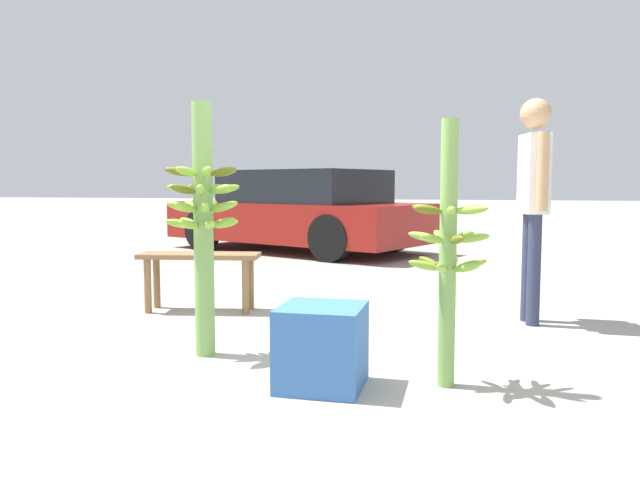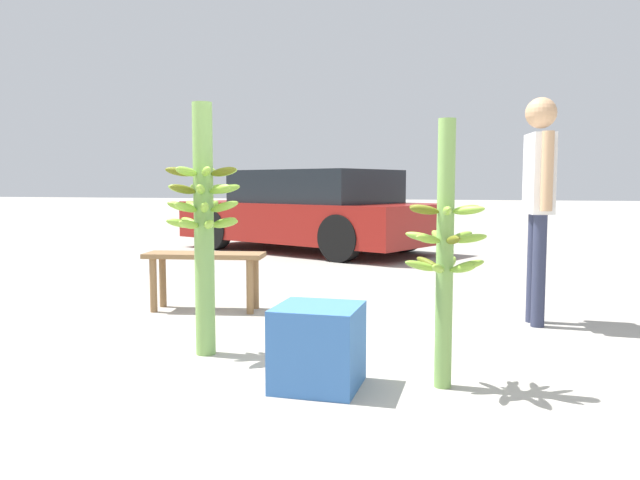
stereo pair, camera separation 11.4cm
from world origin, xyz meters
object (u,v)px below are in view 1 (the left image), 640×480
produce_crate (322,346)px  parked_car (299,212)px  banana_stalk_left (203,219)px  vendor_person (534,186)px  market_bench (200,265)px  banana_stalk_center (448,249)px

produce_crate → parked_car: bearing=106.1°
banana_stalk_left → parked_car: banana_stalk_left is taller
vendor_person → market_bench: 2.80m
vendor_person → parked_car: size_ratio=0.38×
banana_stalk_center → vendor_person: size_ratio=0.82×
market_bench → parked_car: (-0.43, 4.83, 0.24)m
vendor_person → produce_crate: (-1.24, -1.87, -0.85)m
parked_car → produce_crate: parked_car is taller
market_bench → parked_car: size_ratio=0.23×
parked_car → produce_crate: 6.83m
banana_stalk_left → parked_car: bearing=99.6°
banana_stalk_center → parked_car: banana_stalk_center is taller
parked_car → banana_stalk_left: bearing=-146.1°
banana_stalk_left → banana_stalk_center: (1.51, -0.27, -0.12)m
banana_stalk_left → market_bench: (-0.60, 1.28, -0.47)m
parked_car → produce_crate: bearing=-139.6°
market_bench → banana_stalk_center: bearing=-45.7°
produce_crate → banana_stalk_left: bearing=152.9°
banana_stalk_left → vendor_person: bearing=34.2°
vendor_person → produce_crate: 2.40m
market_bench → banana_stalk_left: bearing=-74.1°
banana_stalk_left → market_bench: bearing=115.3°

